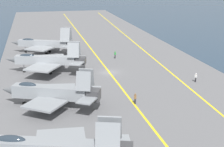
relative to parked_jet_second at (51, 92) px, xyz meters
name	(u,v)px	position (x,y,z in m)	size (l,w,h in m)	color
ground_plane	(109,74)	(16.01, -12.44, -2.77)	(2000.00, 2000.00, 0.00)	#23384C
carrier_deck	(109,73)	(16.01, -12.44, -2.57)	(221.93, 44.54, 0.40)	slate
deck_stripe_foul_line	(166,69)	(16.01, -24.69, -2.37)	(199.74, 0.36, 0.01)	yellow
deck_stripe_centerline	(109,72)	(16.01, -12.44, -2.37)	(199.74, 0.36, 0.01)	yellow
parked_jet_second	(51,92)	(0.00, 0.00, 0.00)	(12.01, 15.48, 6.14)	gray
parked_jet_third	(47,60)	(18.53, -0.29, 0.28)	(13.65, 16.38, 6.42)	gray
parked_jet_fourth	(45,44)	(35.63, -0.46, 0.16)	(12.27, 16.73, 6.66)	gray
crew_brown_vest	(135,98)	(-1.65, -12.62, -1.40)	(0.35, 0.43, 1.77)	#232328
crew_green_vest	(115,54)	(26.95, -16.27, -1.42)	(0.31, 0.41, 1.73)	#232328
crew_white_vest	(196,77)	(6.28, -26.67, -1.42)	(0.46, 0.43, 1.74)	#232328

